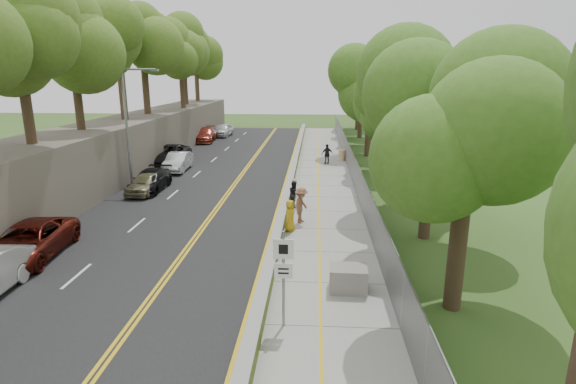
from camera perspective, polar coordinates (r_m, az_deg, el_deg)
ground at (r=17.30m, az=-3.37°, el=-11.35°), size 140.00×140.00×0.00m
road at (r=32.19m, az=-9.76°, el=1.00°), size 11.20×66.00×0.04m
sidewalk at (r=31.34m, az=4.54°, el=0.81°), size 4.20×66.00×0.05m
jersey_barrier at (r=31.31m, az=0.34°, el=1.36°), size 0.42×66.00×0.60m
rock_embankment at (r=34.56m, az=-23.13°, el=4.33°), size 5.00×66.00×4.00m
chainlink_fence at (r=31.23m, az=8.44°, el=2.48°), size 0.04×66.00×2.00m
trees_embankment at (r=33.99m, az=-23.87°, el=18.55°), size 6.40×66.00×13.00m
trees_fenceside at (r=30.81m, az=13.35°, el=13.34°), size 7.00×66.00×14.00m
streetlight at (r=32.05m, az=-19.49°, el=8.71°), size 2.52×0.22×8.00m
signpost at (r=13.65m, az=-0.58°, el=-9.71°), size 0.62×0.09×3.10m
construction_barrel at (r=40.35m, az=6.86°, el=4.68°), size 0.59×0.59×0.97m
concrete_block at (r=16.55m, az=7.66°, el=-10.85°), size 1.36×1.04×0.89m
car_2 at (r=21.92m, az=-30.07°, el=-5.45°), size 2.94×5.50×1.47m
car_3 at (r=31.21m, az=-17.10°, el=1.42°), size 1.92×4.66×1.35m
car_4 at (r=30.58m, az=-17.54°, el=1.13°), size 1.82×4.06×1.35m
car_5 at (r=36.94m, az=-13.79°, el=3.76°), size 1.66×4.41×1.44m
car_6 at (r=40.06m, az=-14.81°, el=4.64°), size 2.66×5.69×1.58m
car_7 at (r=52.05m, az=-10.51°, el=7.16°), size 2.63×5.56×1.57m
car_8 at (r=56.20m, az=-8.25°, el=7.81°), size 2.20×4.70×1.56m
painter_0 at (r=22.10m, az=0.26°, el=-3.01°), size 0.57×0.82×1.59m
painter_1 at (r=26.42m, az=0.82°, el=0.01°), size 0.55×0.67×1.59m
painter_2 at (r=26.07m, az=0.79°, el=-0.26°), size 0.77×0.88×1.54m
painter_3 at (r=23.30m, az=1.70°, el=-1.69°), size 1.06×1.37×1.88m
person_far at (r=38.61m, az=5.00°, el=4.82°), size 1.08×0.71×1.71m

